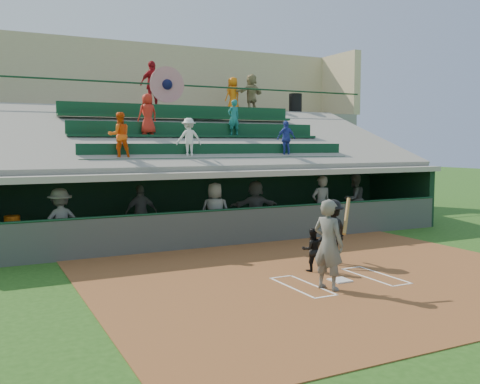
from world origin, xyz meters
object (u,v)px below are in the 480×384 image
water_cooler (12,223)px  trash_bin (295,103)px  white_table (13,243)px  batter_at_plate (329,244)px  catcher (312,250)px  home_plate (340,280)px

water_cooler → trash_bin: 15.00m
white_table → water_cooler: (-0.01, 0.04, 0.55)m
batter_at_plate → white_table: 8.93m
catcher → water_cooler: water_cooler is taller
home_plate → water_cooler: 9.12m
catcher → water_cooler: bearing=-23.9°
batter_at_plate → catcher: batter_at_plate is taller
batter_at_plate → water_cooler: bearing=130.5°
white_table → trash_bin: trash_bin is taller
home_plate → batter_at_plate: 1.24m
catcher → white_table: size_ratio=1.40×
white_table → trash_bin: (13.07, 6.10, 4.69)m
home_plate → catcher: bearing=92.1°
white_table → home_plate: bearing=-65.6°
white_table → water_cooler: size_ratio=1.76×
batter_at_plate → home_plate: bearing=34.2°
water_cooler → white_table: bearing=-76.0°
catcher → trash_bin: (6.65, 11.33, 4.52)m
home_plate → white_table: size_ratio=0.57×
white_table → water_cooler: 0.55m
home_plate → water_cooler: water_cooler is taller
home_plate → water_cooler: bearing=135.5°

